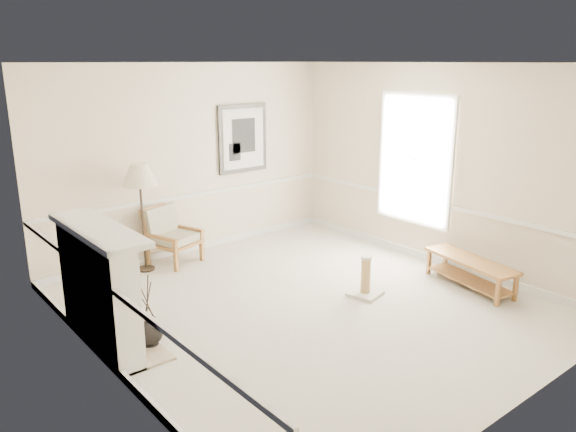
% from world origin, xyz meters
% --- Properties ---
extents(ground, '(5.50, 5.50, 0.00)m').
position_xyz_m(ground, '(0.00, 0.00, 0.00)').
color(ground, silver).
rests_on(ground, ground).
extents(room, '(5.04, 5.54, 2.92)m').
position_xyz_m(room, '(0.14, 0.08, 1.87)').
color(room, beige).
rests_on(room, ground).
extents(fireplace, '(0.64, 1.64, 1.31)m').
position_xyz_m(fireplace, '(-2.34, 0.60, 0.64)').
color(fireplace, white).
rests_on(fireplace, ground).
extents(floor_vase, '(0.28, 0.28, 0.81)m').
position_xyz_m(floor_vase, '(-1.98, 0.27, 0.15)').
color(floor_vase, black).
rests_on(floor_vase, ground).
extents(armchair, '(0.82, 0.84, 0.84)m').
position_xyz_m(armchair, '(-0.57, 2.49, 0.45)').
color(armchair, olive).
rests_on(armchair, ground).
extents(floor_lamp, '(0.50, 0.50, 1.55)m').
position_xyz_m(floor_lamp, '(-1.02, 2.40, 1.36)').
color(floor_lamp, black).
rests_on(floor_lamp, ground).
extents(bench, '(0.66, 1.41, 0.39)m').
position_xyz_m(bench, '(2.06, -0.92, 0.26)').
color(bench, olive).
rests_on(bench, ground).
extents(scratching_post, '(0.46, 0.46, 0.53)m').
position_xyz_m(scratching_post, '(0.76, -0.25, 0.17)').
color(scratching_post, silver).
rests_on(scratching_post, ground).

